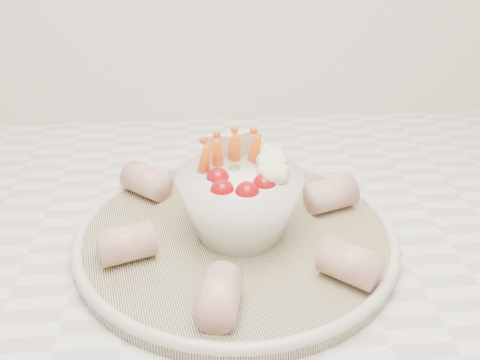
{
  "coord_description": "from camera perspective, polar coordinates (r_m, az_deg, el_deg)",
  "views": [
    {
      "loc": [
        -0.1,
        0.93,
        1.26
      ],
      "look_at": [
        -0.06,
        1.4,
        1.0
      ],
      "focal_mm": 40.0,
      "sensor_mm": 36.0,
      "label": 1
    }
  ],
  "objects": [
    {
      "name": "veggie_bowl",
      "position": [
        0.56,
        0.08,
        -2.11
      ],
      "size": [
        0.13,
        0.13,
        0.1
      ],
      "color": "white",
      "rests_on": "serving_platter"
    },
    {
      "name": "cured_meat_rolls",
      "position": [
        0.57,
        -0.43,
        -3.98
      ],
      "size": [
        0.29,
        0.31,
        0.04
      ],
      "color": "#B45852",
      "rests_on": "serving_platter"
    },
    {
      "name": "serving_platter",
      "position": [
        0.58,
        -0.42,
        -5.83
      ],
      "size": [
        0.41,
        0.41,
        0.02
      ],
      "color": "navy",
      "rests_on": "kitchen_counter"
    }
  ]
}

